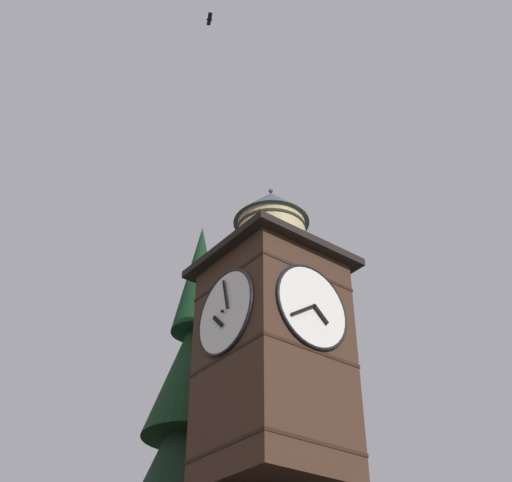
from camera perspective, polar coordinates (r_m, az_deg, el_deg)
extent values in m
cube|color=#422B1E|center=(20.56, 1.49, -10.78)|extent=(3.56, 3.56, 6.93)
cube|color=black|center=(19.63, 1.61, -17.81)|extent=(3.60, 3.60, 0.10)
cube|color=black|center=(20.55, 1.49, -10.86)|extent=(3.60, 3.60, 0.10)
cube|color=black|center=(21.73, 1.39, -4.60)|extent=(3.60, 3.60, 0.10)
cylinder|color=white|center=(19.95, 4.72, -5.51)|extent=(2.62, 0.10, 2.62)
torus|color=black|center=(19.93, 4.77, -5.48)|extent=(2.72, 0.10, 2.72)
cube|color=black|center=(19.93, 5.47, -6.15)|extent=(0.57, 0.04, 0.53)
cube|color=black|center=(19.48, 3.97, -5.77)|extent=(0.94, 0.04, 0.66)
sphere|color=black|center=(19.88, 4.93, -5.39)|extent=(0.10, 0.10, 0.10)
cylinder|color=white|center=(20.19, -2.59, -5.98)|extent=(0.10, 2.62, 2.62)
torus|color=black|center=(20.17, -2.64, -5.96)|extent=(0.10, 2.72, 2.72)
cube|color=black|center=(20.19, -3.22, -6.72)|extent=(0.04, 0.54, 0.56)
cube|color=black|center=(20.31, -2.58, -4.47)|extent=(0.04, 0.32, 1.06)
sphere|color=black|center=(20.13, -2.85, -5.88)|extent=(0.10, 0.10, 0.10)
cube|color=black|center=(22.27, 1.35, -2.32)|extent=(4.26, 4.26, 0.25)
cylinder|color=tan|center=(22.81, 1.32, -0.25)|extent=(2.31, 2.31, 1.70)
cylinder|color=#2D2319|center=(22.49, 1.34, -1.44)|extent=(2.37, 2.37, 0.10)
cylinder|color=#2D2319|center=(22.81, 1.32, -0.25)|extent=(2.37, 2.37, 0.10)
cylinder|color=#2D2319|center=(23.14, 1.30, 0.90)|extent=(2.37, 2.37, 0.10)
cone|color=#424C5B|center=(23.70, 1.27, 2.77)|extent=(2.61, 2.61, 1.34)
sphere|color=#424C5B|center=(24.18, 1.25, 4.21)|extent=(0.16, 0.16, 0.16)
cone|color=black|center=(25.18, -5.60, -18.13)|extent=(5.17, 5.17, 6.53)
cone|color=#15331A|center=(26.42, -5.16, -10.70)|extent=(3.61, 3.61, 5.28)
cone|color=#113219|center=(28.35, -4.73, -3.07)|extent=(2.06, 2.06, 5.13)
ellipsoid|color=black|center=(24.33, -3.92, 17.99)|extent=(0.21, 0.18, 0.11)
cube|color=black|center=(24.25, -3.88, 18.24)|extent=(0.23, 0.29, 0.13)
cube|color=black|center=(24.41, -3.97, 17.74)|extent=(0.23, 0.29, 0.13)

